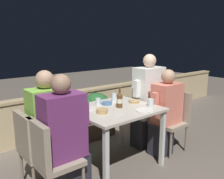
% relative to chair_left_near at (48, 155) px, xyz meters
% --- Properties ---
extents(ground_plane, '(16.00, 16.00, 0.00)m').
position_rel_chair_left_near_xyz_m(ground_plane, '(0.96, 0.16, -0.51)').
color(ground_plane, '#665B51').
extents(parapet_wall, '(9.00, 0.18, 0.71)m').
position_rel_chair_left_near_xyz_m(parapet_wall, '(0.96, 1.50, -0.15)').
color(parapet_wall, tan).
rests_on(parapet_wall, ground_plane).
extents(dining_table, '(0.99, 0.87, 0.75)m').
position_rel_chair_left_near_xyz_m(dining_table, '(0.96, 0.16, 0.14)').
color(dining_table, '#BCB2A3').
rests_on(dining_table, ground_plane).
extents(planter_hedge, '(1.11, 0.47, 0.73)m').
position_rel_chair_left_near_xyz_m(planter_hedge, '(1.03, 1.08, -0.11)').
color(planter_hedge, brown).
rests_on(planter_hedge, ground_plane).
extents(chair_left_near, '(0.42, 0.42, 0.85)m').
position_rel_chair_left_near_xyz_m(chair_left_near, '(0.00, 0.00, 0.00)').
color(chair_left_near, gray).
rests_on(chair_left_near, ground_plane).
extents(person_purple_stripe, '(0.49, 0.26, 1.26)m').
position_rel_chair_left_near_xyz_m(person_purple_stripe, '(0.19, -0.00, 0.12)').
color(person_purple_stripe, '#282833').
rests_on(person_purple_stripe, ground_plane).
extents(chair_left_far, '(0.42, 0.42, 0.85)m').
position_rel_chair_left_near_xyz_m(chair_left_far, '(-0.02, 0.32, 0.00)').
color(chair_left_far, gray).
rests_on(chair_left_far, ground_plane).
extents(person_green_blouse, '(0.47, 0.26, 1.27)m').
position_rel_chair_left_near_xyz_m(person_green_blouse, '(0.17, 0.32, 0.13)').
color(person_green_blouse, '#282833').
rests_on(person_green_blouse, ground_plane).
extents(chair_right_near, '(0.42, 0.42, 0.85)m').
position_rel_chair_left_near_xyz_m(chair_right_near, '(1.89, -0.02, 0.00)').
color(chair_right_near, gray).
rests_on(chair_right_near, ground_plane).
extents(person_coral_top, '(0.48, 0.26, 1.18)m').
position_rel_chair_left_near_xyz_m(person_coral_top, '(1.70, -0.02, 0.08)').
color(person_coral_top, '#282833').
rests_on(person_coral_top, ground_plane).
extents(chair_right_far, '(0.42, 0.42, 0.85)m').
position_rel_chair_left_near_xyz_m(chair_right_far, '(1.90, 0.33, 0.00)').
color(chair_right_far, gray).
rests_on(chair_right_far, ground_plane).
extents(person_white_polo, '(0.50, 0.26, 1.37)m').
position_rel_chair_left_near_xyz_m(person_white_polo, '(1.71, 0.33, 0.17)').
color(person_white_polo, '#282833').
rests_on(person_white_polo, ground_plane).
extents(beer_bottle, '(0.07, 0.07, 0.25)m').
position_rel_chair_left_near_xyz_m(beer_bottle, '(1.01, 0.14, 0.34)').
color(beer_bottle, brown).
rests_on(beer_bottle, dining_table).
extents(plate_0, '(0.21, 0.21, 0.01)m').
position_rel_chair_left_near_xyz_m(plate_0, '(1.15, -0.14, 0.25)').
color(plate_0, silver).
rests_on(plate_0, dining_table).
extents(plate_1, '(0.20, 0.20, 0.01)m').
position_rel_chair_left_near_xyz_m(plate_1, '(0.67, 0.35, 0.25)').
color(plate_1, silver).
rests_on(plate_1, dining_table).
extents(bowl_0, '(0.13, 0.13, 0.03)m').
position_rel_chair_left_near_xyz_m(bowl_0, '(0.97, 0.35, 0.26)').
color(bowl_0, '#4C709E').
rests_on(bowl_0, dining_table).
extents(bowl_1, '(0.14, 0.14, 0.03)m').
position_rel_chair_left_near_xyz_m(bowl_1, '(1.32, 0.20, 0.26)').
color(bowl_1, tan).
rests_on(bowl_1, dining_table).
extents(bowl_2, '(0.13, 0.13, 0.05)m').
position_rel_chair_left_near_xyz_m(bowl_2, '(0.71, 0.10, 0.27)').
color(bowl_2, tan).
rests_on(bowl_2, dining_table).
extents(glass_cup_0, '(0.07, 0.07, 0.08)m').
position_rel_chair_left_near_xyz_m(glass_cup_0, '(0.89, 0.42, 0.28)').
color(glass_cup_0, silver).
rests_on(glass_cup_0, dining_table).
extents(glass_cup_1, '(0.07, 0.07, 0.11)m').
position_rel_chair_left_near_xyz_m(glass_cup_1, '(1.15, 0.41, 0.30)').
color(glass_cup_1, silver).
rests_on(glass_cup_1, dining_table).
extents(glass_cup_2, '(0.08, 0.08, 0.09)m').
position_rel_chair_left_near_xyz_m(glass_cup_2, '(1.36, -0.05, 0.29)').
color(glass_cup_2, silver).
rests_on(glass_cup_2, dining_table).
extents(fork_0, '(0.17, 0.04, 0.01)m').
position_rel_chair_left_near_xyz_m(fork_0, '(0.78, -0.08, 0.25)').
color(fork_0, silver).
rests_on(fork_0, dining_table).
extents(potted_plant, '(0.36, 0.36, 0.66)m').
position_rel_chair_left_near_xyz_m(potted_plant, '(2.09, 0.74, -0.11)').
color(potted_plant, '#9E5638').
rests_on(potted_plant, ground_plane).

